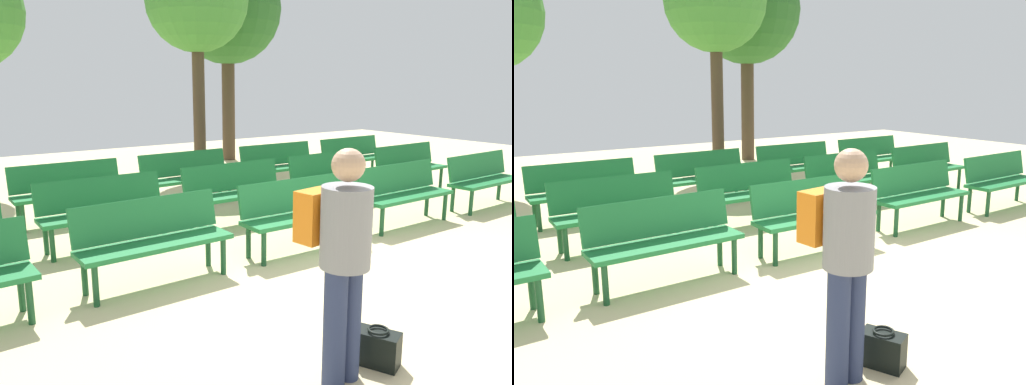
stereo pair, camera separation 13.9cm
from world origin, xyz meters
The scene contains 17 objects.
ground_plane centered at (0.00, 0.00, 0.00)m, with size 24.45×24.45×0.00m, color beige.
bench_r0_c1 centered at (-1.93, 1.60, 0.50)m, with size 1.61×0.51×0.87m.
bench_r0_c2 centered at (-0.01, 1.56, 0.50)m, with size 1.61×0.51×0.87m.
bench_r0_c3 centered at (1.95, 1.60, 0.50)m, with size 1.61×0.50×0.87m.
bench_r0_c4 centered at (3.91, 1.56, 0.50)m, with size 1.61×0.53×0.87m.
bench_r1_c1 centered at (-1.95, 3.07, 0.50)m, with size 1.60×0.49×0.87m.
bench_r1_c2 centered at (0.01, 3.06, 0.50)m, with size 1.60×0.50×0.87m.
bench_r1_c3 centered at (1.91, 3.07, 0.50)m, with size 1.60×0.50×0.87m.
bench_r1_c4 centered at (3.87, 3.05, 0.50)m, with size 1.61×0.53×0.87m.
bench_r2_c1 centered at (-1.99, 4.51, 0.50)m, with size 1.60×0.49×0.87m.
bench_r2_c2 centered at (-0.02, 4.54, 0.50)m, with size 1.61×0.51×0.87m.
bench_r2_c3 centered at (1.95, 4.54, 0.50)m, with size 1.61×0.51×0.87m.
bench_r2_c4 centered at (3.91, 4.53, 0.50)m, with size 1.61×0.51×0.87m.
tree_0 centered at (1.67, 7.17, 3.72)m, with size 2.24×2.24×4.88m.
tree_1 centered at (3.19, 8.35, 3.76)m, with size 2.71×2.71×5.15m.
visitor_with_backpack centered at (-1.63, -0.80, 0.94)m, with size 0.38×0.56×1.65m.
handbag centered at (-1.24, -0.83, 0.13)m, with size 0.30×0.37×0.29m.
Camera 2 is at (-3.86, -3.26, 2.08)m, focal length 36.27 mm.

